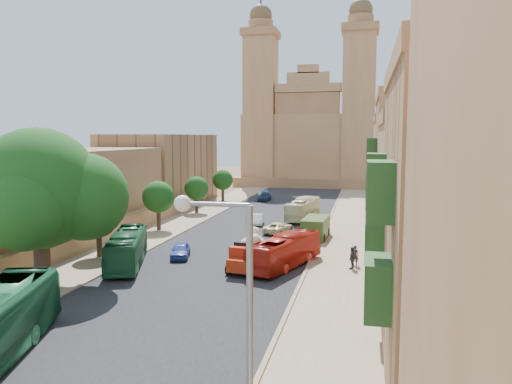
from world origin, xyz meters
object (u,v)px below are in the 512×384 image
at_px(bus_cream_east, 303,209).
at_px(car_dkblue, 265,197).
at_px(street_tree_b, 158,197).
at_px(car_cream, 278,228).
at_px(streetlamp, 232,311).
at_px(street_tree_d, 223,180).
at_px(pedestrian_a, 355,256).
at_px(street_tree_a, 98,220).
at_px(car_white_b, 297,212).
at_px(ficus_tree, 40,193).
at_px(bus_green_north, 127,248).
at_px(bus_red_east, 285,251).
at_px(car_blue_b, 264,194).
at_px(olive_pickup, 316,228).
at_px(street_tree_c, 196,188).
at_px(red_truck, 251,251).
at_px(church, 311,137).
at_px(car_white_a, 258,220).
at_px(pedestrian_c, 352,258).
at_px(car_blue_a, 180,250).

distance_m(bus_cream_east, car_dkblue, 17.80).
relative_size(street_tree_b, car_cream, 1.26).
bearing_deg(car_cream, streetlamp, 113.28).
distance_m(street_tree_d, pedestrian_a, 40.17).
xyz_separation_m(street_tree_a, car_white_b, (13.02, 23.22, -2.31)).
bearing_deg(ficus_tree, bus_green_north, 63.98).
bearing_deg(bus_red_east, car_blue_b, -58.06).
distance_m(bus_green_north, bus_cream_east, 25.87).
bearing_deg(olive_pickup, car_blue_b, 110.49).
relative_size(bus_cream_east, car_cream, 2.20).
bearing_deg(street_tree_c, red_truck, -62.84).
bearing_deg(street_tree_d, car_dkblue, 14.31).
bearing_deg(street_tree_a, car_blue_b, 82.18).
bearing_deg(street_tree_b, ficus_tree, -88.30).
distance_m(street_tree_b, red_truck, 18.63).
height_order(street_tree_b, red_truck, street_tree_b).
relative_size(streetlamp, olive_pickup, 1.65).
height_order(bus_cream_east, car_blue_b, bus_cream_east).
relative_size(street_tree_a, olive_pickup, 0.89).
xyz_separation_m(church, red_truck, (2.95, -67.84, -8.18)).
bearing_deg(car_white_a, car_blue_b, 92.11).
height_order(street_tree_a, bus_cream_east, street_tree_a).
height_order(car_cream, pedestrian_c, pedestrian_c).
bearing_deg(church, streetlamp, -85.13).
distance_m(street_tree_d, car_white_a, 21.27).
relative_size(street_tree_d, car_blue_b, 1.28).
bearing_deg(ficus_tree, street_tree_d, 90.77).
distance_m(ficus_tree, street_tree_d, 44.09).
height_order(red_truck, pedestrian_a, red_truck).
xyz_separation_m(ficus_tree, street_tree_a, (-0.59, 7.99, -3.13)).
bearing_deg(streetlamp, bus_red_east, 95.75).
xyz_separation_m(bus_green_north, car_white_b, (9.52, 25.26, -0.62)).
xyz_separation_m(street_tree_c, bus_red_east, (15.32, -24.08, -1.93)).
bearing_deg(car_blue_a, car_dkblue, 75.81).
bearing_deg(red_truck, bus_red_east, 25.95).
xyz_separation_m(street_tree_a, pedestrian_a, (20.42, 1.49, -2.20)).
bearing_deg(church, pedestrian_a, -80.91).
xyz_separation_m(street_tree_c, bus_green_north, (3.50, -26.03, -1.84)).
bearing_deg(car_blue_b, pedestrian_a, -93.75).
bearing_deg(streetlamp, bus_green_north, 122.92).
relative_size(bus_red_east, car_white_a, 2.52).
distance_m(car_blue_a, car_dkblue, 36.58).
distance_m(bus_red_east, car_blue_a, 8.79).
bearing_deg(street_tree_c, streetlamp, -69.73).
bearing_deg(red_truck, car_blue_b, 100.07).
bearing_deg(street_tree_d, olive_pickup, -56.44).
relative_size(street_tree_d, bus_red_east, 0.55).
height_order(car_blue_a, car_white_b, car_white_b).
distance_m(street_tree_c, street_tree_d, 12.00).
relative_size(bus_red_east, car_blue_a, 2.46).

